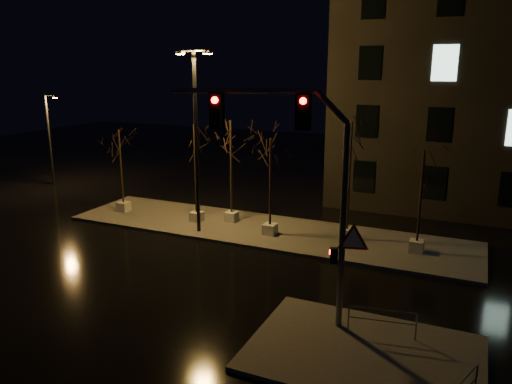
% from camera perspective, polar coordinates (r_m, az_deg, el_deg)
% --- Properties ---
extents(ground, '(90.00, 90.00, 0.00)m').
position_cam_1_polar(ground, '(21.87, -5.52, -9.20)').
color(ground, black).
rests_on(ground, ground).
extents(median, '(22.00, 5.00, 0.15)m').
position_cam_1_polar(median, '(26.85, 0.83, -4.41)').
color(median, '#484541').
rests_on(median, ground).
extents(sidewalk_corner, '(7.00, 5.00, 0.15)m').
position_cam_1_polar(sidewalk_corner, '(16.51, 12.19, -17.54)').
color(sidewalk_corner, '#484541').
rests_on(sidewalk_corner, ground).
extents(tree_0, '(1.80, 1.80, 5.04)m').
position_cam_1_polar(tree_0, '(30.32, -15.32, 4.87)').
color(tree_0, '#ADABA1').
rests_on(tree_0, median).
extents(tree_1, '(1.80, 1.80, 5.58)m').
position_cam_1_polar(tree_1, '(27.33, -7.04, 5.13)').
color(tree_1, '#ADABA1').
rests_on(tree_1, median).
extents(tree_2, '(1.80, 1.80, 5.83)m').
position_cam_1_polar(tree_2, '(27.17, -2.91, 5.57)').
color(tree_2, '#ADABA1').
rests_on(tree_2, median).
extents(tree_3, '(1.80, 1.80, 5.16)m').
position_cam_1_polar(tree_3, '(25.06, 1.66, 3.66)').
color(tree_3, '#ADABA1').
rests_on(tree_3, median).
extents(tree_4, '(1.80, 1.80, 6.09)m').
position_cam_1_polar(tree_4, '(24.65, 10.77, 4.91)').
color(tree_4, '#ADABA1').
rests_on(tree_4, median).
extents(tree_5, '(1.80, 1.80, 4.94)m').
position_cam_1_polar(tree_5, '(23.87, 18.50, 1.98)').
color(tree_5, '#ADABA1').
rests_on(tree_5, median).
extents(traffic_signal_mast, '(6.21, 1.89, 7.86)m').
position_cam_1_polar(traffic_signal_mast, '(15.86, 5.55, 1.91)').
color(traffic_signal_mast, '#585B60').
rests_on(traffic_signal_mast, sidewalk_corner).
extents(streetlight_main, '(2.31, 0.77, 9.28)m').
position_cam_1_polar(streetlight_main, '(25.50, -6.87, 7.03)').
color(streetlight_main, black).
rests_on(streetlight_main, median).
extents(streetlight_far, '(1.30, 0.29, 6.62)m').
position_cam_1_polar(streetlight_far, '(39.56, -22.47, 5.91)').
color(streetlight_far, black).
rests_on(streetlight_far, ground).
extents(guard_rail_a, '(2.15, 0.39, 0.94)m').
position_cam_1_polar(guard_rail_a, '(17.10, 14.21, -13.83)').
color(guard_rail_a, '#585B60').
rests_on(guard_rail_a, sidewalk_corner).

